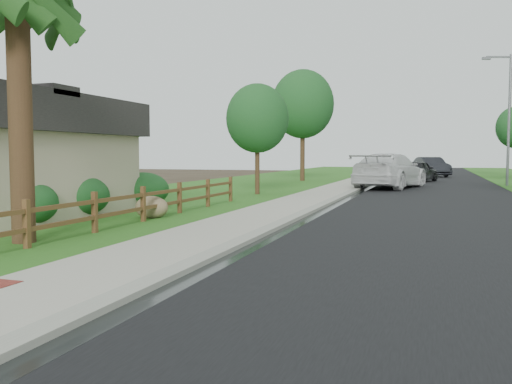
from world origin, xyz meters
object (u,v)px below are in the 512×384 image
(dark_car_mid, at_px, (418,171))
(streetlight, at_px, (507,112))
(ranch_fence, at_px, (121,206))
(white_suv, at_px, (390,171))

(dark_car_mid, relative_size, streetlight, 0.57)
(dark_car_mid, xyz_separation_m, streetlight, (5.43, -3.98, 3.88))
(ranch_fence, bearing_deg, dark_car_mid, 76.37)
(ranch_fence, xyz_separation_m, dark_car_mid, (6.96, 28.72, 0.20))
(dark_car_mid, height_order, streetlight, streetlight)
(ranch_fence, distance_m, dark_car_mid, 29.55)
(white_suv, relative_size, streetlight, 0.85)
(dark_car_mid, bearing_deg, white_suv, 98.01)
(dark_car_mid, bearing_deg, streetlight, 161.10)
(white_suv, bearing_deg, ranch_fence, 88.21)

